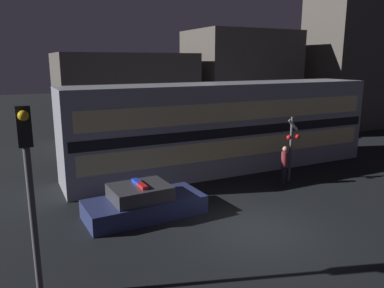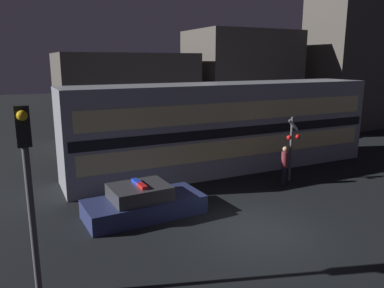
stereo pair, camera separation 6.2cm
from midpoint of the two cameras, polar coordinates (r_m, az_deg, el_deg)
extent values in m
plane|color=black|center=(13.05, 9.79, -12.77)|extent=(120.00, 120.00, 0.00)
cube|color=gray|center=(19.26, 5.28, 2.61)|extent=(16.31, 2.80, 4.45)
cube|color=black|center=(18.09, 7.59, 1.90)|extent=(15.99, 0.03, 0.45)
cube|color=beige|center=(18.26, 7.52, -0.57)|extent=(15.50, 0.02, 0.89)
cube|color=beige|center=(17.94, 7.68, 4.98)|extent=(15.50, 0.02, 0.89)
cube|color=navy|center=(13.96, -7.13, -9.43)|extent=(4.38, 2.10, 0.67)
cube|color=#333338|center=(13.70, -7.87, -7.26)|extent=(2.14, 1.76, 0.51)
cube|color=red|center=(13.34, -7.47, -6.36)|extent=(0.23, 0.57, 0.12)
cube|color=blue|center=(13.85, -8.33, -5.68)|extent=(0.23, 0.57, 0.12)
cylinder|color=black|center=(17.58, 13.91, -4.72)|extent=(0.26, 0.26, 0.85)
cylinder|color=maroon|center=(17.37, 14.05, -2.25)|extent=(0.30, 0.30, 0.71)
sphere|color=tan|center=(17.26, 14.13, -0.74)|extent=(0.23, 0.23, 0.23)
cylinder|color=#4C4C51|center=(17.96, 14.91, -0.80)|extent=(0.13, 0.13, 3.04)
sphere|color=red|center=(17.58, 14.68, 0.96)|extent=(0.23, 0.23, 0.23)
sphere|color=red|center=(17.90, 15.90, 1.09)|extent=(0.23, 0.23, 0.23)
cube|color=white|center=(17.68, 15.30, 2.79)|extent=(0.58, 0.03, 0.58)
cylinder|color=#4C4C51|center=(9.51, -22.92, -11.29)|extent=(0.15, 0.15, 3.72)
cube|color=black|center=(8.87, -24.19, 2.52)|extent=(0.30, 0.30, 0.90)
sphere|color=gold|center=(8.64, -24.29, 3.97)|extent=(0.23, 0.23, 0.23)
cube|color=#47423D|center=(26.16, -9.98, 6.84)|extent=(8.88, 5.52, 6.02)
cube|color=#47423D|center=(30.06, 7.51, 9.32)|extent=(7.85, 5.68, 7.77)
cube|color=#47423D|center=(35.81, 25.20, 11.15)|extent=(10.73, 4.57, 10.74)
camera|label=1|loc=(0.03, -89.89, 0.02)|focal=35.00mm
camera|label=2|loc=(0.03, 90.11, -0.02)|focal=35.00mm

